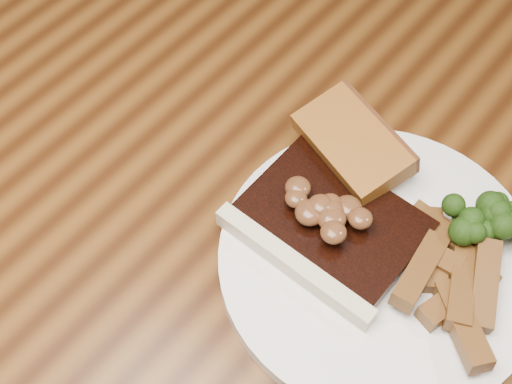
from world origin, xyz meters
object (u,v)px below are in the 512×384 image
plate (378,261)px  garlic_bread (350,157)px  potato_wedges (451,277)px  dining_table (263,257)px  steak (329,225)px

plate → garlic_bread: size_ratio=2.58×
garlic_bread → potato_wedges: 0.15m
garlic_bread → plate: bearing=-21.3°
plate → dining_table: bearing=-170.7°
dining_table → steak: (0.06, 0.01, 0.12)m
plate → garlic_bread: garlic_bread is taller
potato_wedges → dining_table: bearing=-168.6°
garlic_bread → steak: bearing=-50.1°
garlic_bread → potato_wedges: same height
dining_table → potato_wedges: (0.17, 0.03, 0.12)m
steak → potato_wedges: 0.11m
plate → potato_wedges: (0.06, 0.02, 0.02)m
potato_wedges → garlic_bread: bearing=160.4°
steak → potato_wedges: (0.11, 0.02, 0.00)m
steak → garlic_bread: size_ratio=1.39×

